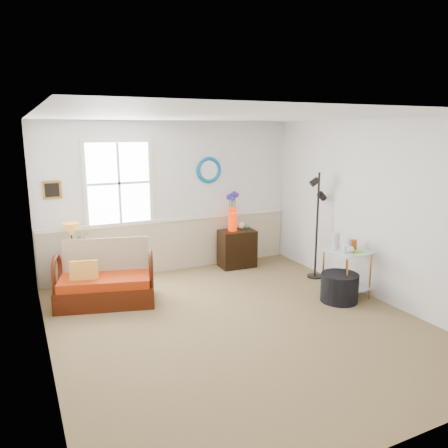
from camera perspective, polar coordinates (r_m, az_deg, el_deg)
name	(u,v)px	position (r m, az deg, el deg)	size (l,w,h in m)	color
floor	(238,324)	(5.77, 1.84, -12.91)	(4.50, 5.00, 0.01)	olive
ceiling	(239,116)	(5.23, 2.03, 13.86)	(4.50, 5.00, 0.01)	white
walls	(239,225)	(5.35, 1.93, -0.19)	(4.51, 5.01, 2.60)	white
wainscot	(173,245)	(7.77, -6.67, -2.78)	(4.46, 0.02, 0.90)	#C5B796
chair_rail	(173,219)	(7.65, -6.73, 0.60)	(4.46, 0.04, 0.06)	white
window	(119,183)	(7.30, -13.57, 5.20)	(1.14, 0.06, 1.44)	white
picture	(52,190)	(7.18, -21.56, 4.16)	(0.28, 0.03, 0.28)	#B7802E
mirror	(209,170)	(7.79, -2.01, 7.06)	(0.47, 0.47, 0.07)	#0A79BF
loveseat	(105,273)	(6.49, -15.27, -6.25)	(1.35, 0.77, 0.88)	#4C1706
throw_pillow	(84,274)	(6.42, -17.79, -6.27)	(0.38, 0.10, 0.38)	orange
lamp_stand	(74,271)	(7.23, -18.96, -5.86)	(0.32, 0.32, 0.57)	black
table_lamp	(72,238)	(7.10, -19.26, -1.78)	(0.26, 0.26, 0.48)	#BB7A27
potted_plant	(81,244)	(7.14, -18.15, -2.55)	(0.30, 0.33, 0.26)	#477238
cabinet	(237,249)	(7.93, 1.73, -3.23)	(0.63, 0.41, 0.68)	black
flower_vase	(233,212)	(7.77, 1.14, 1.61)	(0.20, 0.20, 0.69)	red
side_table	(346,274)	(6.75, 15.69, -6.29)	(0.57, 0.57, 0.72)	#BF7A29
tabletop_items	(346,241)	(6.65, 15.70, -2.19)	(0.43, 0.43, 0.26)	silver
floor_lamp	(317,226)	(7.38, 12.05, -0.26)	(0.26, 0.26, 1.78)	black
ottoman	(339,287)	(6.61, 14.84, -8.02)	(0.54, 0.54, 0.42)	black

